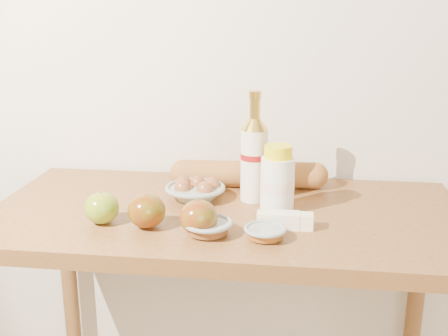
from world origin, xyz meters
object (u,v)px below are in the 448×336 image
Objects in this scene: egg_bowl at (196,190)px; cream_bottle at (277,181)px; bourbon_bottle at (254,157)px; baguette at (249,174)px; table at (225,254)px.

cream_bottle is at bearing -15.20° from egg_bowl.
bourbon_bottle is 0.64× the size of baguette.
bourbon_bottle is 1.69× the size of egg_bowl.
cream_bottle is 0.20m from baguette.
egg_bowl is at bearing 168.02° from cream_bottle.
bourbon_bottle is at bearing 4.84° from egg_bowl.
baguette is (-0.02, 0.11, -0.08)m from bourbon_bottle.
table is at bearing -105.33° from baguette.
egg_bowl is 0.18m from baguette.
bourbon_bottle reaches higher than baguette.
cream_bottle reaches higher than baguette.
cream_bottle is (0.13, 0.01, 0.20)m from table.
bourbon_bottle reaches higher than egg_bowl.
egg_bowl is 0.38× the size of baguette.
egg_bowl is at bearing -141.13° from baguette.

